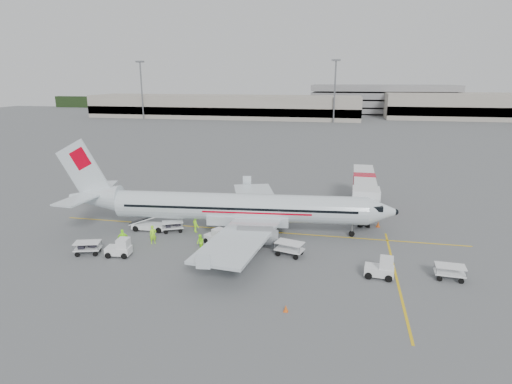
# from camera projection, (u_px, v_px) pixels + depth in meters

# --- Properties ---
(ground) EXTENTS (360.00, 360.00, 0.00)m
(ground) POSITION_uv_depth(u_px,v_px,m) (252.00, 231.00, 45.99)
(ground) COLOR #56595B
(stripe_lead) EXTENTS (44.00, 0.20, 0.01)m
(stripe_lead) POSITION_uv_depth(u_px,v_px,m) (252.00, 231.00, 45.99)
(stripe_lead) COLOR yellow
(stripe_lead) RESTS_ON ground
(stripe_cross) EXTENTS (0.20, 20.00, 0.01)m
(stripe_cross) POSITION_uv_depth(u_px,v_px,m) (396.00, 275.00, 35.69)
(stripe_cross) COLOR yellow
(stripe_cross) RESTS_ON ground
(terminal_west) EXTENTS (110.00, 22.00, 9.00)m
(terminal_west) POSITION_uv_depth(u_px,v_px,m) (224.00, 107.00, 175.63)
(terminal_west) COLOR gray
(terminal_west) RESTS_ON ground
(terminal_east) EXTENTS (90.00, 26.00, 10.00)m
(terminal_east) POSITION_uv_depth(u_px,v_px,m) (503.00, 106.00, 168.20)
(terminal_east) COLOR gray
(terminal_east) RESTS_ON ground
(parking_garage) EXTENTS (62.00, 24.00, 14.00)m
(parking_garage) POSITION_uv_depth(u_px,v_px,m) (382.00, 98.00, 190.67)
(parking_garage) COLOR slate
(parking_garage) RESTS_ON ground
(treeline) EXTENTS (300.00, 3.00, 6.00)m
(treeline) POSITION_uv_depth(u_px,v_px,m) (327.00, 105.00, 210.77)
(treeline) COLOR black
(treeline) RESTS_ON ground
(mast_west) EXTENTS (3.20, 1.20, 22.00)m
(mast_west) POSITION_uv_depth(u_px,v_px,m) (142.00, 91.00, 168.46)
(mast_west) COLOR slate
(mast_west) RESTS_ON ground
(mast_center) EXTENTS (3.20, 1.20, 22.00)m
(mast_center) POSITION_uv_depth(u_px,v_px,m) (335.00, 92.00, 153.80)
(mast_center) COLOR slate
(mast_center) RESTS_ON ground
(aircraft) EXTENTS (37.04, 30.34, 9.53)m
(aircraft) POSITION_uv_depth(u_px,v_px,m) (240.00, 189.00, 44.30)
(aircraft) COLOR silver
(aircraft) RESTS_ON ground
(jet_bridge) EXTENTS (3.44, 17.44, 4.57)m
(jet_bridge) POSITION_uv_depth(u_px,v_px,m) (363.00, 193.00, 52.47)
(jet_bridge) COLOR white
(jet_bridge) RESTS_ON ground
(belt_loader) EXTENTS (4.88, 1.93, 2.62)m
(belt_loader) POSITION_uv_depth(u_px,v_px,m) (149.00, 218.00, 45.89)
(belt_loader) COLOR white
(belt_loader) RESTS_ON ground
(tug_fore) EXTENTS (2.47, 1.59, 1.80)m
(tug_fore) POSITION_uv_depth(u_px,v_px,m) (379.00, 267.00, 35.07)
(tug_fore) COLOR white
(tug_fore) RESTS_ON ground
(tug_mid) EXTENTS (2.43, 2.07, 1.63)m
(tug_mid) POSITION_uv_depth(u_px,v_px,m) (215.00, 236.00, 42.29)
(tug_mid) COLOR white
(tug_mid) RESTS_ON ground
(tug_aft) EXTENTS (2.34, 1.51, 1.71)m
(tug_aft) POSITION_uv_depth(u_px,v_px,m) (118.00, 247.00, 39.28)
(tug_aft) COLOR white
(tug_aft) RESTS_ON ground
(cart_loaded_a) EXTENTS (2.53, 2.10, 1.14)m
(cart_loaded_a) POSITION_uv_depth(u_px,v_px,m) (173.00, 227.00, 45.57)
(cart_loaded_a) COLOR white
(cart_loaded_a) RESTS_ON ground
(cart_loaded_b) EXTENTS (2.62, 1.98, 1.21)m
(cart_loaded_b) POSITION_uv_depth(u_px,v_px,m) (88.00, 248.00, 39.77)
(cart_loaded_b) COLOR white
(cart_loaded_b) RESTS_ON ground
(cart_empty_a) EXTENTS (2.82, 2.09, 1.32)m
(cart_empty_a) POSITION_uv_depth(u_px,v_px,m) (290.00, 249.00, 39.45)
(cart_empty_a) COLOR white
(cart_empty_a) RESTS_ON ground
(cart_empty_b) EXTENTS (2.41, 1.52, 1.22)m
(cart_empty_b) POSITION_uv_depth(u_px,v_px,m) (450.00, 272.00, 34.79)
(cart_empty_b) COLOR white
(cart_empty_b) RESTS_ON ground
(cone_nose) EXTENTS (0.42, 0.42, 0.68)m
(cone_nose) POSITION_uv_depth(u_px,v_px,m) (378.00, 224.00, 47.09)
(cone_nose) COLOR #E35B16
(cone_nose) RESTS_ON ground
(cone_port) EXTENTS (0.33, 0.33, 0.53)m
(cone_port) POSITION_uv_depth(u_px,v_px,m) (280.00, 199.00, 57.22)
(cone_port) COLOR #E35B16
(cone_port) RESTS_ON ground
(cone_stbd) EXTENTS (0.33, 0.33, 0.53)m
(cone_stbd) POSITION_uv_depth(u_px,v_px,m) (286.00, 308.00, 30.03)
(cone_stbd) COLOR #E35B16
(cone_stbd) RESTS_ON ground
(crew_a) EXTENTS (0.82, 0.77, 1.88)m
(crew_a) POSITION_uv_depth(u_px,v_px,m) (153.00, 235.00, 42.20)
(crew_a) COLOR #95F01B
(crew_a) RESTS_ON ground
(crew_b) EXTENTS (0.99, 0.97, 1.61)m
(crew_b) POSITION_uv_depth(u_px,v_px,m) (200.00, 243.00, 40.51)
(crew_b) COLOR #95F01B
(crew_b) RESTS_ON ground
(crew_c) EXTENTS (1.34, 1.37, 1.88)m
(crew_c) POSITION_uv_depth(u_px,v_px,m) (196.00, 224.00, 45.39)
(crew_c) COLOR #95F01B
(crew_c) RESTS_ON ground
(crew_d) EXTENTS (1.21, 0.96, 1.92)m
(crew_d) POSITION_uv_depth(u_px,v_px,m) (123.00, 239.00, 41.05)
(crew_d) COLOR #95F01B
(crew_d) RESTS_ON ground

